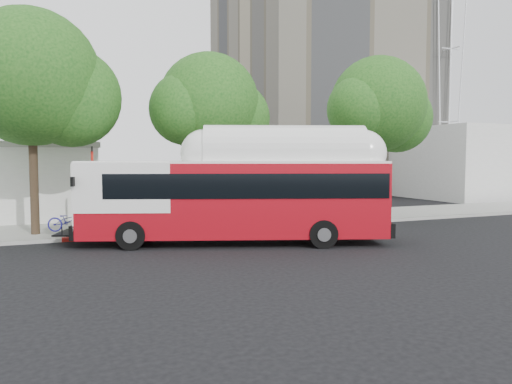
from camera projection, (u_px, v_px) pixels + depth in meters
The scene contains 11 objects.
ground at pixel (278, 244), 19.96m from camera, with size 120.00×120.00×0.00m, color black.
sidewalk at pixel (225, 222), 25.93m from camera, with size 60.00×5.00×0.15m, color gray.
curb_strip at pixel (243, 229), 23.54m from camera, with size 60.00×0.30×0.15m, color gray.
red_curb_segment at pixel (181, 233), 22.38m from camera, with size 10.00×0.32×0.16m, color maroon.
street_tree_left at pixel (43, 84), 21.31m from camera, with size 6.67×5.80×9.74m.
street_tree_mid at pixel (216, 108), 24.89m from camera, with size 5.75×5.00×8.62m.
street_tree_right at pixel (384, 108), 28.56m from camera, with size 6.21×5.40×9.18m.
apartment_tower at pixel (320, 20), 51.44m from camera, with size 18.00×18.00×37.00m.
horizon_block at pixel (497, 162), 46.07m from camera, with size 20.00×12.00×6.00m, color silver.
transit_bus at pixel (237, 200), 19.89m from camera, with size 12.82×6.52×3.80m.
signal_pole at pixel (93, 191), 21.40m from camera, with size 0.11×0.37×3.92m.
Camera 1 is at (-8.49, -17.87, 3.46)m, focal length 35.00 mm.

